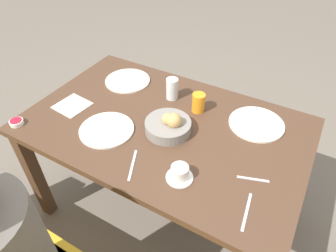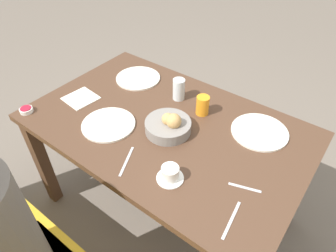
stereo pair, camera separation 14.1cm
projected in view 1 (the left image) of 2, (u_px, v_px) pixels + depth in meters
name	position (u px, v px, depth m)	size (l,w,h in m)	color
ground_plane	(165.00, 207.00, 1.94)	(10.00, 10.00, 0.00)	#6B6056
dining_table	(165.00, 138.00, 1.53)	(1.37, 0.86, 0.71)	#4C3323
bread_basket	(169.00, 125.00, 1.41)	(0.22, 0.22, 0.11)	gray
plate_near_left	(256.00, 124.00, 1.46)	(0.27, 0.27, 0.01)	silver
plate_near_right	(128.00, 81.00, 1.76)	(0.26, 0.26, 0.01)	silver
plate_far_center	(107.00, 130.00, 1.43)	(0.26, 0.26, 0.01)	silver
juice_glass	(198.00, 103.00, 1.52)	(0.07, 0.07, 0.10)	orange
water_tumbler	(172.00, 89.00, 1.60)	(0.06, 0.06, 0.12)	silver
coffee_cup	(180.00, 173.00, 1.20)	(0.11, 0.11, 0.06)	white
jam_bowl_berry	(16.00, 122.00, 1.46)	(0.07, 0.07, 0.03)	white
fork_silver	(247.00, 212.00, 1.10)	(0.03, 0.17, 0.00)	#B7B7BC
knife_silver	(133.00, 165.00, 1.27)	(0.08, 0.16, 0.00)	#B7B7BC
spoon_coffee	(253.00, 179.00, 1.21)	(0.13, 0.05, 0.00)	#B7B7BC
napkin	(72.00, 105.00, 1.58)	(0.17, 0.17, 0.00)	silver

